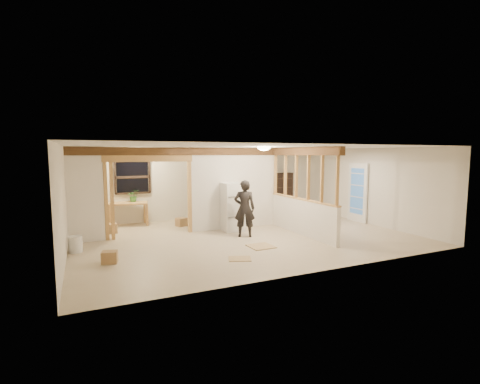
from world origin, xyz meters
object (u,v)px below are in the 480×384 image
refrigerator (233,207)px  woman (245,208)px  work_table (128,214)px  shop_vac (97,224)px  bookshelf (283,193)px

refrigerator → woman: woman is taller
woman → work_table: 4.04m
woman → shop_vac: size_ratio=2.82×
refrigerator → woman: (0.00, -0.85, 0.07)m
refrigerator → bookshelf: (3.09, 2.20, 0.06)m
shop_vac → bookshelf: bookshelf is taller
woman → bookshelf: (3.09, 3.04, -0.01)m
woman → bookshelf: size_ratio=1.02×
woman → bookshelf: 4.34m
woman → work_table: size_ratio=1.32×
shop_vac → bookshelf: (6.84, 0.89, 0.50)m
refrigerator → work_table: (-2.78, 2.05, -0.34)m
woman → bookshelf: woman is taller
woman → bookshelf: bearing=-110.6°
shop_vac → bookshelf: size_ratio=0.36×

